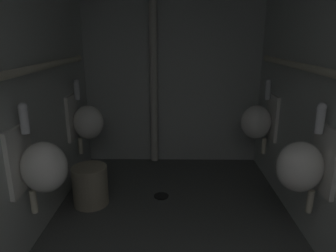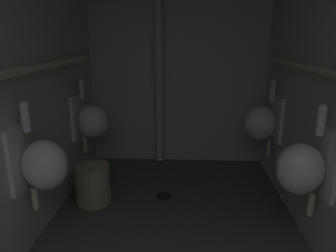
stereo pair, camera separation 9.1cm
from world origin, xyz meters
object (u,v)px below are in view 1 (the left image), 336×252
urinal_right_mid (304,165)px  standpipe_back_wall (154,62)px  urinal_left_mid (41,165)px  urinal_right_far (259,121)px  floor_drain (162,196)px  urinal_left_far (87,121)px  waste_bin (91,185)px

urinal_right_mid → standpipe_back_wall: size_ratio=0.33×
urinal_left_mid → urinal_right_far: bearing=33.4°
urinal_right_mid → floor_drain: size_ratio=5.39×
urinal_left_far → urinal_right_mid: size_ratio=1.00×
standpipe_back_wall → waste_bin: size_ratio=6.52×
urinal_right_far → standpipe_back_wall: size_ratio=0.33×
urinal_left_far → urinal_right_far: 1.70m
urinal_left_far → waste_bin: (0.12, -0.45, -0.47)m
urinal_left_mid → urinal_left_far: same height
standpipe_back_wall → floor_drain: standpipe_back_wall is taller
urinal_right_mid → waste_bin: urinal_right_mid is taller
floor_drain → urinal_left_far: bearing=157.2°
urinal_right_mid → urinal_left_far: bearing=148.0°
urinal_right_mid → urinal_left_mid: bearing=-179.0°
urinal_left_mid → standpipe_back_wall: size_ratio=0.33×
urinal_right_far → urinal_right_mid: bearing=-90.0°
urinal_right_mid → standpipe_back_wall: 1.97m
urinal_left_mid → urinal_right_far: 2.03m
standpipe_back_wall → floor_drain: 1.44m
urinal_left_far → urinal_right_mid: 2.00m
urinal_left_far → urinal_right_far: (1.70, 0.03, 0.00)m
floor_drain → urinal_right_far: bearing=19.9°
waste_bin → urinal_left_far: bearing=105.3°
urinal_left_mid → floor_drain: (0.75, 0.78, -0.64)m
standpipe_back_wall → waste_bin: 1.49m
urinal_right_far → floor_drain: (-0.95, -0.34, -0.64)m
urinal_right_far → standpipe_back_wall: (-1.06, 0.48, 0.53)m
urinal_right_mid → floor_drain: (-0.95, 0.75, -0.64)m
urinal_right_mid → standpipe_back_wall: (-1.06, 1.58, 0.53)m
waste_bin → floor_drain: bearing=12.6°
urinal_right_far → standpipe_back_wall: bearing=155.4°
urinal_right_mid → floor_drain: bearing=141.8°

